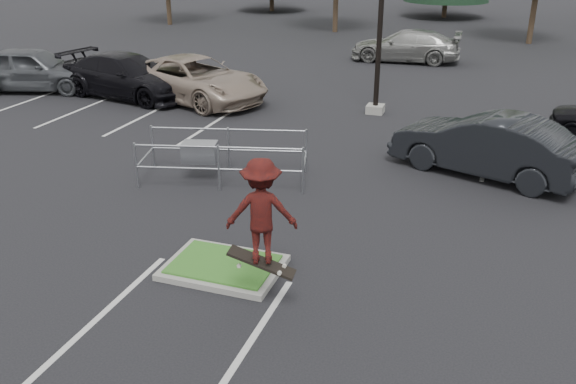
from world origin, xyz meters
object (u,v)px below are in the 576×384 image
(car_l_tan, at_px, (194,79))
(car_far_silver, at_px, (406,46))
(skateboarder, at_px, (261,212))
(car_l_black, at_px, (126,76))
(cart_corral, at_px, (205,152))
(car_l_grey, at_px, (32,69))
(car_r_charc, at_px, (487,145))

(car_l_tan, bearing_deg, car_far_silver, -11.68)
(skateboarder, bearing_deg, car_l_black, -68.03)
(car_l_tan, bearing_deg, cart_corral, -130.92)
(car_l_tan, bearing_deg, car_l_black, 118.14)
(skateboarder, relative_size, car_l_black, 0.35)
(skateboarder, relative_size, car_l_grey, 0.39)
(car_l_tan, xyz_separation_m, car_l_grey, (-7.00, -0.75, 0.05))
(cart_corral, height_order, car_l_grey, car_l_grey)
(car_l_black, xyz_separation_m, car_l_grey, (-4.23, -0.35, 0.05))
(cart_corral, relative_size, car_l_grey, 0.86)
(skateboarder, height_order, car_r_charc, skateboarder)
(cart_corral, height_order, car_l_black, car_l_black)
(skateboarder, relative_size, car_l_tan, 0.34)
(car_l_black, bearing_deg, car_l_grey, 105.37)
(car_l_tan, relative_size, car_far_silver, 1.12)
(car_l_black, xyz_separation_m, car_r_charc, (13.77, -4.10, -0.01))
(car_l_tan, relative_size, car_l_grey, 1.16)
(car_r_charc, bearing_deg, skateboarder, -3.18)
(car_far_silver, bearing_deg, car_l_tan, -34.05)
(car_l_tan, bearing_deg, skateboarder, -128.45)
(car_far_silver, bearing_deg, car_l_grey, -52.56)
(car_l_black, relative_size, car_l_grey, 1.10)
(cart_corral, distance_m, car_l_black, 9.74)
(car_l_grey, bearing_deg, car_l_black, -101.88)
(cart_corral, height_order, car_r_charc, car_r_charc)
(car_l_grey, bearing_deg, cart_corral, -137.25)
(skateboarder, xyz_separation_m, car_l_tan, (-7.70, 12.50, -1.03))
(skateboarder, height_order, car_l_grey, skateboarder)
(cart_corral, xyz_separation_m, car_l_black, (-6.86, 6.92, 0.08))
(car_l_tan, height_order, car_r_charc, car_l_tan)
(car_l_tan, xyz_separation_m, car_far_silver, (6.46, 10.50, -0.06))
(car_l_black, distance_m, car_l_grey, 4.24)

